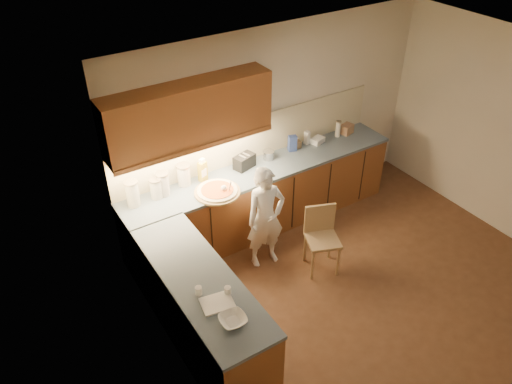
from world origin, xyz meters
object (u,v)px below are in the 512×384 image
wooden_chair (321,234)px  oil_jug (203,171)px  pizza_on_board (218,191)px  child (266,218)px  toaster (244,161)px

wooden_chair → oil_jug: 1.61m
pizza_on_board → child: (0.39, -0.43, -0.28)m
oil_jug → toaster: (0.58, -0.02, -0.05)m
wooden_chair → toaster: size_ratio=2.72×
pizza_on_board → toaster: pizza_on_board is taller
child → wooden_chair: size_ratio=1.60×
oil_jug → toaster: oil_jug is taller
child → toaster: size_ratio=4.37×
child → oil_jug: 0.95m
pizza_on_board → wooden_chair: pizza_on_board is taller
pizza_on_board → toaster: size_ratio=1.78×
oil_jug → toaster: size_ratio=1.00×
pizza_on_board → child: child is taller
wooden_chair → toaster: 1.32m
child → toaster: (0.16, 0.74, 0.34)m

